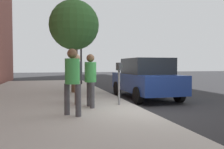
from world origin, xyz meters
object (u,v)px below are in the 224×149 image
(pedestrian_bystander, at_px, (72,76))
(parking_officer, at_px, (77,75))
(street_tree, at_px, (74,26))
(pedestrian_at_meter, at_px, (90,76))
(parking_meter, at_px, (119,74))
(parked_sedan_near, at_px, (145,78))
(traffic_signal, at_px, (83,49))

(pedestrian_bystander, relative_size, parking_officer, 1.04)
(pedestrian_bystander, distance_m, street_tree, 5.70)
(pedestrian_bystander, xyz_separation_m, street_tree, (5.24, -0.60, 2.18))
(street_tree, bearing_deg, parking_officer, 175.31)
(pedestrian_at_meter, bearing_deg, parking_meter, 3.35)
(parked_sedan_near, xyz_separation_m, street_tree, (1.84, 2.93, 2.48))
(pedestrian_at_meter, height_order, parked_sedan_near, pedestrian_at_meter)
(parked_sedan_near, bearing_deg, parking_meter, 138.96)
(parking_meter, height_order, pedestrian_bystander, pedestrian_bystander)
(parking_meter, relative_size, parked_sedan_near, 0.32)
(parking_meter, relative_size, parking_officer, 0.83)
(pedestrian_bystander, xyz_separation_m, traffic_signal, (9.98, -1.67, 1.39))
(parking_meter, xyz_separation_m, pedestrian_bystander, (-1.24, 1.65, 0.02))
(parking_meter, xyz_separation_m, street_tree, (4.00, 1.05, 2.21))
(traffic_signal, bearing_deg, parked_sedan_near, -164.23)
(pedestrian_at_meter, xyz_separation_m, pedestrian_bystander, (-1.08, 0.67, 0.07))
(parking_meter, height_order, pedestrian_at_meter, pedestrian_at_meter)
(parking_meter, distance_m, parking_officer, 1.45)
(parking_meter, bearing_deg, street_tree, 14.72)
(parking_meter, height_order, parking_officer, parking_officer)
(traffic_signal, bearing_deg, pedestrian_bystander, 170.51)
(parked_sedan_near, relative_size, street_tree, 0.99)
(parking_meter, distance_m, street_tree, 4.69)
(pedestrian_bystander, distance_m, parked_sedan_near, 4.90)
(pedestrian_at_meter, distance_m, pedestrian_bystander, 1.27)
(parking_meter, height_order, parked_sedan_near, parked_sedan_near)
(parking_officer, distance_m, traffic_signal, 8.42)
(traffic_signal, bearing_deg, street_tree, 167.36)
(parking_officer, bearing_deg, pedestrian_bystander, -92.53)
(traffic_signal, bearing_deg, parking_meter, 179.91)
(pedestrian_bystander, distance_m, traffic_signal, 10.22)
(traffic_signal, bearing_deg, parking_officer, 170.66)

